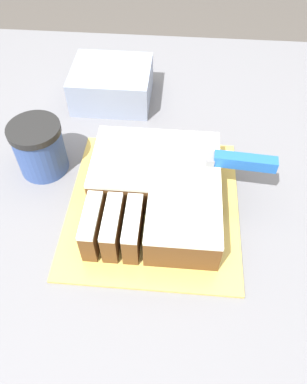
{
  "coord_description": "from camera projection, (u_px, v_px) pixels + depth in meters",
  "views": [
    {
      "loc": [
        0.08,
        -0.51,
        1.48
      ],
      "look_at": [
        0.04,
        -0.08,
        0.96
      ],
      "focal_mm": 35.0,
      "sensor_mm": 36.0,
      "label": 1
    }
  ],
  "objects": [
    {
      "name": "countertop",
      "position": [
        143.0,
        277.0,
        1.11
      ],
      "size": [
        1.4,
        1.1,
        0.92
      ],
      "color": "slate",
      "rests_on": "ground_plane"
    },
    {
      "name": "knife",
      "position": [
        226.0,
        160.0,
        0.66
      ],
      "size": [
        0.29,
        0.05,
        0.02
      ],
      "rotation": [
        0.0,
        0.0,
        3.06
      ],
      "color": "silver",
      "rests_on": "cake"
    },
    {
      "name": "storage_box",
      "position": [
        112.0,
        84.0,
        0.88
      ],
      "size": [
        0.18,
        0.16,
        0.08
      ],
      "color": "#8C99B2",
      "rests_on": "countertop"
    },
    {
      "name": "coffee_cup",
      "position": [
        39.0,
        149.0,
        0.72
      ],
      "size": [
        0.1,
        0.1,
        0.11
      ],
      "color": "#334C8C",
      "rests_on": "countertop"
    },
    {
      "name": "ground_plane",
      "position": [
        145.0,
        331.0,
        1.47
      ],
      "size": [
        8.0,
        8.0,
        0.0
      ],
      "primitive_type": "plane",
      "color": "#4C4742"
    },
    {
      "name": "cake",
      "position": [
        156.0,
        190.0,
        0.67
      ],
      "size": [
        0.23,
        0.26,
        0.07
      ],
      "color": "brown",
      "rests_on": "cake_board"
    },
    {
      "name": "cake_board",
      "position": [
        154.0,
        205.0,
        0.7
      ],
      "size": [
        0.31,
        0.34,
        0.01
      ],
      "color": "gold",
      "rests_on": "countertop"
    }
  ]
}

